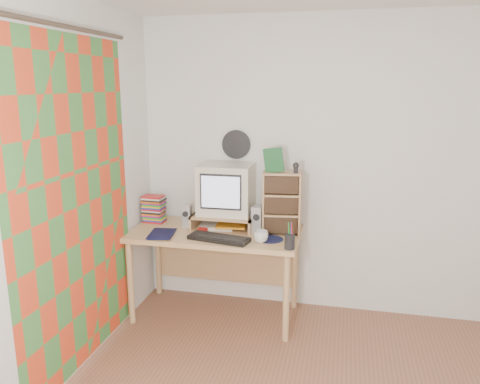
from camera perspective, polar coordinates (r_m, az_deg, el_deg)
The scene contains 20 objects.
back_wall at distance 3.99m, azimuth 12.74°, elevation 2.75°, with size 3.50×3.50×0.00m, color white.
left_wall at distance 2.87m, azimuth -25.09°, elevation -2.12°, with size 3.50×3.50×0.00m, color white.
curtain at distance 3.25m, azimuth -19.25°, elevation -1.76°, with size 2.20×2.20×0.00m, color red.
wall_disc at distance 4.05m, azimuth -0.47°, elevation 5.81°, with size 0.25×0.25×0.02m, color black.
desk at distance 3.99m, azimuth -2.81°, elevation -6.37°, with size 1.40×0.70×0.75m.
monitor_riser at distance 3.94m, azimuth -2.00°, elevation -3.11°, with size 0.52×0.30×0.12m.
crt_monitor at distance 3.93m, azimuth -1.72°, elevation 0.37°, with size 0.44×0.44×0.42m, color beige.
speaker_left at distance 3.99m, azimuth -6.48°, elevation -2.94°, with size 0.07×0.07×0.20m, color #B5B5BA.
speaker_right at distance 3.81m, azimuth 2.12°, elevation -3.40°, with size 0.08×0.08×0.22m, color #B5B5BA.
keyboard at distance 3.66m, azimuth -2.58°, elevation -5.68°, with size 0.48×0.16×0.03m, color black.
dvd_stack at distance 4.18m, azimuth -10.44°, elevation -1.94°, with size 0.18×0.13×0.25m, color brown, non-canonical shape.
cd_rack at distance 3.78m, azimuth 5.07°, elevation -1.36°, with size 0.30×0.16×0.51m, color tan.
mug at distance 3.61m, azimuth 2.55°, elevation -5.44°, with size 0.11×0.11×0.09m, color silver.
diary at distance 3.85m, azimuth -10.92°, elevation -4.84°, with size 0.24×0.18×0.05m, color black.
mousepad at distance 3.69m, azimuth 3.70°, elevation -5.77°, with size 0.21×0.21×0.00m, color #0F1934.
pen_cup at distance 3.47m, azimuth 6.08°, elevation -5.70°, with size 0.08×0.08×0.16m, color black, non-canonical shape.
papers at distance 3.96m, azimuth -2.13°, elevation -4.15°, with size 0.28×0.21×0.04m, color silver, non-canonical shape.
red_box at distance 3.86m, azimuth -4.60°, elevation -4.68°, with size 0.07×0.05×0.04m, color red.
game_box at distance 3.70m, azimuth 4.13°, elevation 3.89°, with size 0.15×0.03×0.19m, color #185628.
webcam at distance 3.69m, azimuth 6.83°, elevation 2.96°, with size 0.05×0.05×0.09m, color black, non-canonical shape.
Camera 1 is at (-0.00, -2.17, 1.94)m, focal length 35.00 mm.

